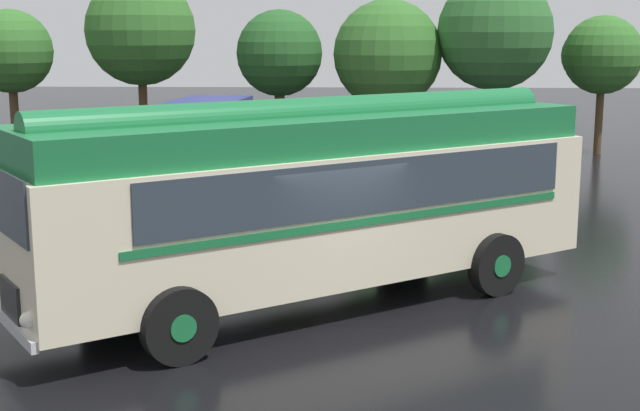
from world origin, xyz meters
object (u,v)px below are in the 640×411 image
object	(u,v)px
car_mid_left	(400,154)
car_near_left	(308,157)
vintage_bus	(316,194)
box_van	(202,140)

from	to	relation	value
car_mid_left	car_near_left	bearing A→B (deg)	-163.76
vintage_bus	car_near_left	world-z (taller)	vintage_bus
car_near_left	box_van	size ratio (longest dim) A/B	0.73
box_van	car_near_left	bearing A→B (deg)	2.08
vintage_bus	car_mid_left	size ratio (longest dim) A/B	2.25
car_near_left	car_mid_left	world-z (taller)	same
vintage_bus	box_van	size ratio (longest dim) A/B	1.63
car_near_left	box_van	xyz separation A→B (m)	(-3.14, -0.11, 0.52)
car_near_left	box_van	distance (m)	3.19
car_mid_left	box_van	distance (m)	6.02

